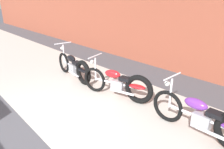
# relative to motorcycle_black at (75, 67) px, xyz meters

# --- Properties ---
(ground_plane) EXTENTS (80.00, 80.00, 0.00)m
(ground_plane) POSITION_rel_motorcycle_black_xyz_m (1.67, -2.11, -0.40)
(ground_plane) COLOR #47474C
(sidewalk_slab) EXTENTS (36.00, 3.50, 0.01)m
(sidewalk_slab) POSITION_rel_motorcycle_black_xyz_m (1.67, -0.36, -0.40)
(sidewalk_slab) COLOR #B2ADA3
(sidewalk_slab) RESTS_ON ground
(motorcycle_black) EXTENTS (2.01, 0.59, 1.03)m
(motorcycle_black) POSITION_rel_motorcycle_black_xyz_m (0.00, 0.00, 0.00)
(motorcycle_black) COLOR black
(motorcycle_black) RESTS_ON ground
(motorcycle_red) EXTENTS (1.96, 0.80, 1.03)m
(motorcycle_red) POSITION_rel_motorcycle_black_xyz_m (1.88, 0.12, 0.00)
(motorcycle_red) COLOR black
(motorcycle_red) RESTS_ON ground
(motorcycle_purple) EXTENTS (2.01, 0.58, 1.03)m
(motorcycle_purple) POSITION_rel_motorcycle_black_xyz_m (4.06, 0.12, 0.00)
(motorcycle_purple) COLOR black
(motorcycle_purple) RESTS_ON ground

